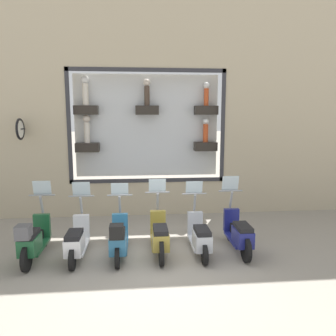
{
  "coord_description": "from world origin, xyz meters",
  "views": [
    {
      "loc": [
        -6.75,
        0.3,
        3.15
      ],
      "look_at": [
        1.76,
        -0.48,
        1.78
      ],
      "focal_mm": 35.0,
      "sensor_mm": 36.0,
      "label": 1
    }
  ],
  "objects_px": {
    "scooter_navy_0": "(239,233)",
    "scooter_silver_1": "(200,236)",
    "scooter_teal_3": "(119,238)",
    "scooter_white_4": "(77,240)",
    "scooter_olive_2": "(160,236)",
    "scooter_green_5": "(33,240)"
  },
  "relations": [
    {
      "from": "scooter_olive_2",
      "to": "scooter_green_5",
      "type": "xyz_separation_m",
      "value": [
        -0.06,
        2.76,
        0.03
      ]
    },
    {
      "from": "scooter_olive_2",
      "to": "scooter_teal_3",
      "type": "bearing_deg",
      "value": 94.69
    },
    {
      "from": "scooter_navy_0",
      "to": "scooter_white_4",
      "type": "height_order",
      "value": "scooter_navy_0"
    },
    {
      "from": "scooter_navy_0",
      "to": "scooter_silver_1",
      "type": "distance_m",
      "value": 0.92
    },
    {
      "from": "scooter_silver_1",
      "to": "scooter_white_4",
      "type": "distance_m",
      "value": 2.76
    },
    {
      "from": "scooter_silver_1",
      "to": "scooter_teal_3",
      "type": "xyz_separation_m",
      "value": [
        -0.06,
        1.84,
        0.04
      ]
    },
    {
      "from": "scooter_olive_2",
      "to": "scooter_white_4",
      "type": "xyz_separation_m",
      "value": [
        -0.01,
        1.84,
        -0.03
      ]
    },
    {
      "from": "scooter_silver_1",
      "to": "scooter_green_5",
      "type": "bearing_deg",
      "value": 90.76
    },
    {
      "from": "scooter_white_4",
      "to": "scooter_silver_1",
      "type": "bearing_deg",
      "value": -90.03
    },
    {
      "from": "scooter_green_5",
      "to": "scooter_olive_2",
      "type": "bearing_deg",
      "value": -88.76
    },
    {
      "from": "scooter_silver_1",
      "to": "scooter_navy_0",
      "type": "bearing_deg",
      "value": -89.26
    },
    {
      "from": "scooter_teal_3",
      "to": "scooter_green_5",
      "type": "relative_size",
      "value": 0.99
    },
    {
      "from": "scooter_teal_3",
      "to": "scooter_white_4",
      "type": "relative_size",
      "value": 1.0
    },
    {
      "from": "scooter_silver_1",
      "to": "scooter_green_5",
      "type": "xyz_separation_m",
      "value": [
        -0.05,
        3.68,
        0.07
      ]
    },
    {
      "from": "scooter_navy_0",
      "to": "scooter_olive_2",
      "type": "bearing_deg",
      "value": 90.03
    },
    {
      "from": "scooter_navy_0",
      "to": "scooter_olive_2",
      "type": "height_order",
      "value": "scooter_navy_0"
    },
    {
      "from": "scooter_white_4",
      "to": "scooter_teal_3",
      "type": "bearing_deg",
      "value": -94.09
    },
    {
      "from": "scooter_silver_1",
      "to": "scooter_olive_2",
      "type": "distance_m",
      "value": 0.92
    },
    {
      "from": "scooter_olive_2",
      "to": "scooter_navy_0",
      "type": "bearing_deg",
      "value": -89.97
    },
    {
      "from": "scooter_white_4",
      "to": "scooter_green_5",
      "type": "height_order",
      "value": "scooter_green_5"
    },
    {
      "from": "scooter_navy_0",
      "to": "scooter_green_5",
      "type": "bearing_deg",
      "value": 90.76
    },
    {
      "from": "scooter_silver_1",
      "to": "scooter_green_5",
      "type": "height_order",
      "value": "scooter_green_5"
    }
  ]
}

